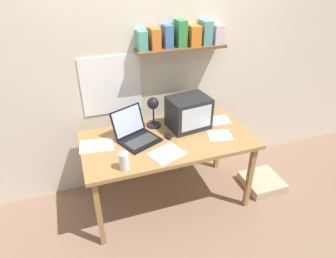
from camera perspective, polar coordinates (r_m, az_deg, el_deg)
name	(u,v)px	position (r m, az deg, el deg)	size (l,w,h in m)	color
ground_plane	(168,199)	(3.16, 0.00, -13.14)	(12.00, 12.00, 0.00)	#8B6B55
back_wall	(151,60)	(2.89, -3.25, 12.93)	(5.60, 0.24, 2.60)	beige
corner_desk	(168,144)	(2.73, 0.00, -2.91)	(1.54, 0.77, 0.74)	#A47543
crt_monitor	(189,113)	(2.81, 3.96, 3.14)	(0.40, 0.33, 0.30)	#232326
laptop	(135,132)	(2.67, -6.35, -0.62)	(0.43, 0.44, 0.26)	black
desk_lamp	(153,108)	(2.74, -2.85, 4.07)	(0.14, 0.18, 0.32)	black
juice_glass	(124,162)	(2.33, -8.37, -6.21)	(0.08, 0.08, 0.14)	white
computer_mouse	(168,136)	(2.70, 0.02, -1.29)	(0.07, 0.11, 0.03)	black
loose_paper_near_monitor	(218,120)	(3.02, 9.50, 1.65)	(0.24, 0.21, 0.00)	white
loose_paper_near_laptop	(97,146)	(2.67, -13.45, -3.08)	(0.31, 0.24, 0.00)	white
printed_handout	(167,154)	(2.50, -0.22, -4.70)	(0.33, 0.30, 0.00)	white
open_notebook	(220,135)	(2.78, 9.88, -1.20)	(0.24, 0.23, 0.00)	white
floor_cushion	(262,182)	(3.43, 17.46, -9.60)	(0.39, 0.39, 0.09)	tan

